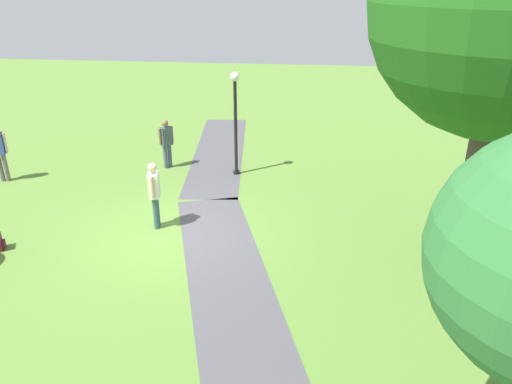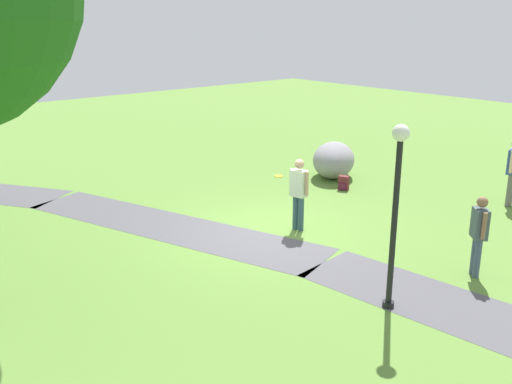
{
  "view_description": "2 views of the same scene",
  "coord_description": "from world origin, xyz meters",
  "px_view_note": "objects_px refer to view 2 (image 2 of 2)",
  "views": [
    {
      "loc": [
        9.88,
        3.09,
        5.77
      ],
      "look_at": [
        -0.71,
        1.89,
        0.92
      ],
      "focal_mm": 33.91,
      "sensor_mm": 36.0,
      "label": 1
    },
    {
      "loc": [
        -9.32,
        8.41,
        4.79
      ],
      "look_at": [
        -0.12,
        0.53,
        1.08
      ],
      "focal_mm": 40.58,
      "sensor_mm": 36.0,
      "label": 2
    }
  ],
  "objects_px": {
    "lawn_boulder": "(334,160)",
    "frisbee_on_grass": "(279,176)",
    "passerby_on_path": "(299,190)",
    "backpack_by_boulder": "(344,183)",
    "man_near_boulder": "(479,231)",
    "lamp_post": "(396,197)"
  },
  "relations": [
    {
      "from": "passerby_on_path",
      "to": "lamp_post",
      "type": "bearing_deg",
      "value": 158.61
    },
    {
      "from": "frisbee_on_grass",
      "to": "lamp_post",
      "type": "bearing_deg",
      "value": 150.0
    },
    {
      "from": "man_near_boulder",
      "to": "backpack_by_boulder",
      "type": "height_order",
      "value": "man_near_boulder"
    },
    {
      "from": "lawn_boulder",
      "to": "frisbee_on_grass",
      "type": "bearing_deg",
      "value": 46.86
    },
    {
      "from": "man_near_boulder",
      "to": "passerby_on_path",
      "type": "xyz_separation_m",
      "value": [
        3.96,
        0.85,
        0.07
      ]
    },
    {
      "from": "lawn_boulder",
      "to": "frisbee_on_grass",
      "type": "height_order",
      "value": "lawn_boulder"
    },
    {
      "from": "backpack_by_boulder",
      "to": "frisbee_on_grass",
      "type": "bearing_deg",
      "value": 11.27
    },
    {
      "from": "lamp_post",
      "to": "man_near_boulder",
      "type": "distance_m",
      "value": 2.53
    },
    {
      "from": "passerby_on_path",
      "to": "backpack_by_boulder",
      "type": "bearing_deg",
      "value": -65.75
    },
    {
      "from": "frisbee_on_grass",
      "to": "man_near_boulder",
      "type": "bearing_deg",
      "value": 165.53
    },
    {
      "from": "lawn_boulder",
      "to": "backpack_by_boulder",
      "type": "distance_m",
      "value": 1.39
    },
    {
      "from": "man_near_boulder",
      "to": "backpack_by_boulder",
      "type": "relative_size",
      "value": 3.96
    },
    {
      "from": "backpack_by_boulder",
      "to": "frisbee_on_grass",
      "type": "height_order",
      "value": "backpack_by_boulder"
    },
    {
      "from": "lamp_post",
      "to": "frisbee_on_grass",
      "type": "xyz_separation_m",
      "value": [
        7.38,
        -4.26,
        -1.97
      ]
    },
    {
      "from": "lamp_post",
      "to": "backpack_by_boulder",
      "type": "bearing_deg",
      "value": -42.52
    },
    {
      "from": "lamp_post",
      "to": "lawn_boulder",
      "type": "distance_m",
      "value": 8.43
    },
    {
      "from": "lamp_post",
      "to": "backpack_by_boulder",
      "type": "distance_m",
      "value": 7.19
    },
    {
      "from": "frisbee_on_grass",
      "to": "lawn_boulder",
      "type": "bearing_deg",
      "value": -133.14
    },
    {
      "from": "lawn_boulder",
      "to": "lamp_post",
      "type": "bearing_deg",
      "value": 138.66
    },
    {
      "from": "man_near_boulder",
      "to": "frisbee_on_grass",
      "type": "relative_size",
      "value": 5.86
    },
    {
      "from": "passerby_on_path",
      "to": "backpack_by_boulder",
      "type": "xyz_separation_m",
      "value": [
        1.48,
        -3.28,
        -0.79
      ]
    },
    {
      "from": "passerby_on_path",
      "to": "frisbee_on_grass",
      "type": "distance_m",
      "value": 4.78
    }
  ]
}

